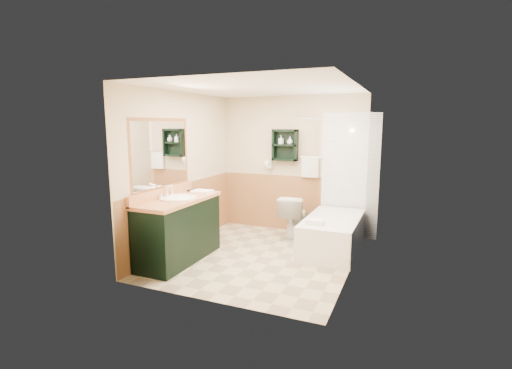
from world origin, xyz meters
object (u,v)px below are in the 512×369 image
object	(u,v)px
vanity	(179,230)
vanity_book	(192,183)
toilet	(294,217)
soap_bottle_b	(290,141)
soap_bottle_a	(281,142)
hair_dryer	(269,164)
wall_shelf	(285,145)
bathtub	(333,234)

from	to	relation	value
vanity	vanity_book	world-z (taller)	vanity_book
toilet	soap_bottle_b	xyz separation A→B (m)	(-0.19, 0.31, 1.25)
toilet	soap_bottle_a	bearing A→B (deg)	-44.56
vanity	vanity_book	distance (m)	0.85
hair_dryer	soap_bottle_a	distance (m)	0.46
hair_dryer	toilet	distance (m)	1.08
toilet	vanity_book	bearing A→B (deg)	34.80
soap_bottle_b	soap_bottle_a	bearing A→B (deg)	180.00
wall_shelf	bathtub	distance (m)	1.80
toilet	vanity_book	world-z (taller)	vanity_book
vanity	soap_bottle_b	distance (m)	2.50
wall_shelf	vanity	size ratio (longest dim) A/B	0.39
bathtub	vanity_book	distance (m)	2.31
wall_shelf	bathtub	bearing A→B (deg)	-35.53
wall_shelf	soap_bottle_a	size ratio (longest dim) A/B	3.65
toilet	wall_shelf	bearing A→B (deg)	-51.38
soap_bottle_a	soap_bottle_b	distance (m)	0.16
vanity	bathtub	xyz separation A→B (m)	(1.92, 1.25, -0.19)
bathtub	hair_dryer	bearing A→B (deg)	150.27
bathtub	soap_bottle_b	bearing A→B (deg)	142.10
hair_dryer	vanity	bearing A→B (deg)	-106.52
hair_dryer	vanity_book	size ratio (longest dim) A/B	1.03
bathtub	vanity_book	xyz separation A→B (m)	(-2.08, -0.63, 0.75)
soap_bottle_a	toilet	bearing A→B (deg)	-41.32
soap_bottle_a	hair_dryer	bearing A→B (deg)	172.56
hair_dryer	toilet	world-z (taller)	hair_dryer
hair_dryer	bathtub	bearing A→B (deg)	-29.73
soap_bottle_a	wall_shelf	bearing A→B (deg)	4.06
bathtub	toilet	size ratio (longest dim) A/B	2.03
hair_dryer	soap_bottle_b	distance (m)	0.57
vanity	soap_bottle_a	bearing A→B (deg)	67.36
vanity	soap_bottle_b	bearing A→B (deg)	63.48
soap_bottle_a	soap_bottle_b	world-z (taller)	soap_bottle_b
vanity_book	soap_bottle_b	size ratio (longest dim) A/B	1.76
hair_dryer	vanity	xyz separation A→B (m)	(-0.59, -2.01, -0.75)
wall_shelf	hair_dryer	distance (m)	0.46
toilet	vanity_book	size ratio (longest dim) A/B	3.19
vanity	vanity_book	bearing A→B (deg)	105.01
wall_shelf	toilet	distance (m)	1.26
wall_shelf	soap_bottle_b	world-z (taller)	wall_shelf
vanity_book	wall_shelf	bearing A→B (deg)	62.43
toilet	hair_dryer	bearing A→B (deg)	-33.54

